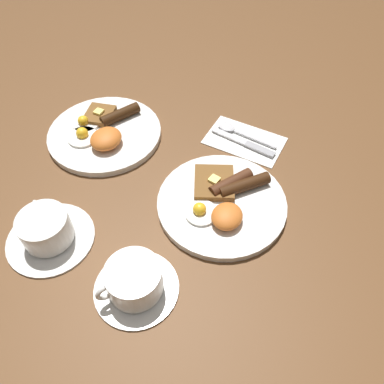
% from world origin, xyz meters
% --- Properties ---
extents(ground_plane, '(3.00, 3.00, 0.00)m').
position_xyz_m(ground_plane, '(0.00, 0.00, 0.00)').
color(ground_plane, brown).
extents(breakfast_plate_near, '(0.26, 0.26, 0.04)m').
position_xyz_m(breakfast_plate_near, '(0.00, -0.00, 0.01)').
color(breakfast_plate_near, white).
rests_on(breakfast_plate_near, ground_plane).
extents(breakfast_plate_far, '(0.27, 0.27, 0.05)m').
position_xyz_m(breakfast_plate_far, '(0.06, 0.33, 0.01)').
color(breakfast_plate_far, white).
rests_on(breakfast_plate_far, ground_plane).
extents(teacup_near, '(0.15, 0.15, 0.06)m').
position_xyz_m(teacup_near, '(-0.23, 0.05, 0.03)').
color(teacup_near, white).
rests_on(teacup_near, ground_plane).
extents(teacup_far, '(0.17, 0.17, 0.07)m').
position_xyz_m(teacup_far, '(-0.22, 0.25, 0.03)').
color(teacup_far, white).
rests_on(teacup_far, ground_plane).
extents(napkin, '(0.11, 0.18, 0.01)m').
position_xyz_m(napkin, '(0.20, 0.03, 0.00)').
color(napkin, white).
rests_on(napkin, ground_plane).
extents(knife, '(0.03, 0.16, 0.01)m').
position_xyz_m(knife, '(0.19, 0.02, 0.01)').
color(knife, silver).
rests_on(knife, napkin).
extents(spoon, '(0.03, 0.15, 0.01)m').
position_xyz_m(spoon, '(0.21, 0.07, 0.01)').
color(spoon, silver).
rests_on(spoon, napkin).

